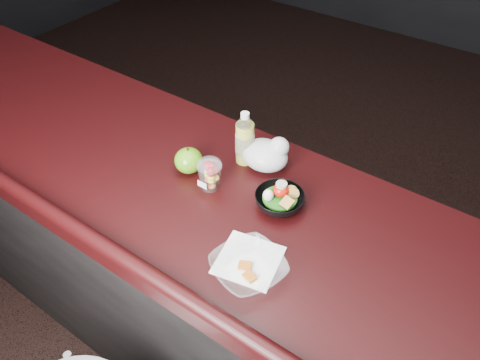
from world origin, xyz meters
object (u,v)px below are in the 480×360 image
object	(u,v)px
lemonade_bottle	(245,142)
green_apple	(189,160)
snack_bowl	(279,199)
takeout_bowl	(248,268)
fruit_cup	(210,173)

from	to	relation	value
lemonade_bottle	green_apple	distance (m)	0.19
lemonade_bottle	snack_bowl	size ratio (longest dim) A/B	1.21
lemonade_bottle	snack_bowl	bearing A→B (deg)	-29.59
lemonade_bottle	takeout_bowl	size ratio (longest dim) A/B	0.79
takeout_bowl	lemonade_bottle	bearing A→B (deg)	125.84
lemonade_bottle	fruit_cup	xyz separation A→B (m)	(-0.01, -0.17, -0.02)
green_apple	snack_bowl	xyz separation A→B (m)	(0.32, 0.03, -0.01)
fruit_cup	takeout_bowl	bearing A→B (deg)	-35.79
lemonade_bottle	takeout_bowl	xyz separation A→B (m)	(0.27, -0.37, -0.06)
green_apple	snack_bowl	world-z (taller)	green_apple
snack_bowl	takeout_bowl	distance (m)	0.26
lemonade_bottle	snack_bowl	xyz separation A→B (m)	(0.21, -0.12, -0.05)
lemonade_bottle	green_apple	bearing A→B (deg)	-129.13
snack_bowl	takeout_bowl	xyz separation A→B (m)	(0.06, -0.26, -0.01)
lemonade_bottle	green_apple	xyz separation A→B (m)	(-0.12, -0.15, -0.04)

